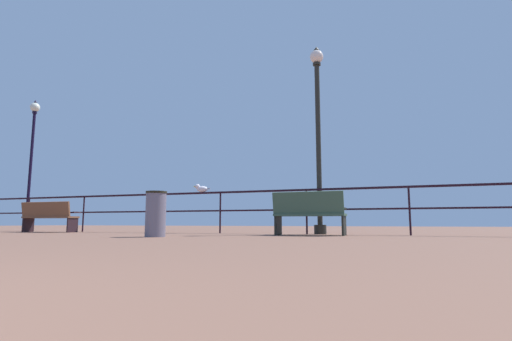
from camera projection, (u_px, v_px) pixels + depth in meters
pier_railing at (306, 200)px, 9.33m from camera, size 22.84×0.05×1.07m
bench_far_left at (48, 215)px, 11.19m from camera, size 1.73×0.63×0.86m
bench_near_left at (309, 212)px, 8.47m from camera, size 1.54×0.72×0.93m
lamppost_left at (32, 150)px, 13.08m from camera, size 0.31×0.31×4.41m
lamppost_center at (318, 125)px, 9.62m from camera, size 0.34×0.34×4.68m
seagull_on_rail at (201, 188)px, 10.38m from camera, size 0.45×0.25×0.22m
trash_bin at (156, 214)px, 7.60m from camera, size 0.41×0.41×0.88m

